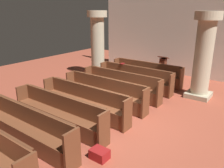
# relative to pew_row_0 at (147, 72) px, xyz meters

# --- Properties ---
(ground_plane) EXTENTS (19.20, 19.20, 0.00)m
(ground_plane) POSITION_rel_pew_row_0_xyz_m (1.12, -3.78, -0.50)
(ground_plane) COLOR #9E4733
(back_wall) EXTENTS (10.00, 0.16, 4.50)m
(back_wall) POSITION_rel_pew_row_0_xyz_m (1.12, 2.30, 1.75)
(back_wall) COLOR silver
(back_wall) RESTS_ON ground
(pew_row_0) EXTENTS (3.36, 0.47, 0.94)m
(pew_row_0) POSITION_rel_pew_row_0_xyz_m (0.00, 0.00, 0.00)
(pew_row_0) COLOR brown
(pew_row_0) RESTS_ON ground
(pew_row_1) EXTENTS (3.36, 0.46, 0.94)m
(pew_row_1) POSITION_rel_pew_row_0_xyz_m (0.00, -1.04, 0.00)
(pew_row_1) COLOR brown
(pew_row_1) RESTS_ON ground
(pew_row_2) EXTENTS (3.36, 0.47, 0.94)m
(pew_row_2) POSITION_rel_pew_row_0_xyz_m (0.00, -2.08, 0.00)
(pew_row_2) COLOR brown
(pew_row_2) RESTS_ON ground
(pew_row_3) EXTENTS (3.36, 0.46, 0.94)m
(pew_row_3) POSITION_rel_pew_row_0_xyz_m (0.00, -3.12, 0.00)
(pew_row_3) COLOR brown
(pew_row_3) RESTS_ON ground
(pew_row_4) EXTENTS (3.36, 0.46, 0.94)m
(pew_row_4) POSITION_rel_pew_row_0_xyz_m (0.00, -4.16, 0.00)
(pew_row_4) COLOR brown
(pew_row_4) RESTS_ON ground
(pew_row_5) EXTENTS (3.36, 0.47, 0.94)m
(pew_row_5) POSITION_rel_pew_row_0_xyz_m (0.00, -5.21, 0.00)
(pew_row_5) COLOR brown
(pew_row_5) RESTS_ON ground
(pew_row_6) EXTENTS (3.36, 0.46, 0.94)m
(pew_row_6) POSITION_rel_pew_row_0_xyz_m (0.00, -6.25, 0.00)
(pew_row_6) COLOR brown
(pew_row_6) RESTS_ON ground
(pillar_aisle_side) EXTENTS (0.94, 0.94, 3.19)m
(pillar_aisle_side) POSITION_rel_pew_row_0_xyz_m (2.50, -0.40, 1.16)
(pillar_aisle_side) COLOR tan
(pillar_aisle_side) RESTS_ON ground
(pillar_far_side) EXTENTS (0.94, 0.94, 3.19)m
(pillar_far_side) POSITION_rel_pew_row_0_xyz_m (-2.45, -0.54, 1.16)
(pillar_far_side) COLOR tan
(pillar_far_side) RESTS_ON ground
(lectern) EXTENTS (0.48, 0.45, 1.08)m
(lectern) POSITION_rel_pew_row_0_xyz_m (0.24, 1.22, -0.05)
(lectern) COLOR #411E13
(lectern) RESTS_ON ground
(hymn_book) EXTENTS (0.15, 0.22, 0.03)m
(hymn_book) POSITION_rel_pew_row_0_xyz_m (-0.76, -0.85, 0.45)
(hymn_book) COLOR maroon
(hymn_book) RESTS_ON pew_row_1
(kneeler_box_red) EXTENTS (0.41, 0.31, 0.23)m
(kneeler_box_red) POSITION_rel_pew_row_0_xyz_m (1.84, -5.63, -0.39)
(kneeler_box_red) COLOR maroon
(kneeler_box_red) RESTS_ON ground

